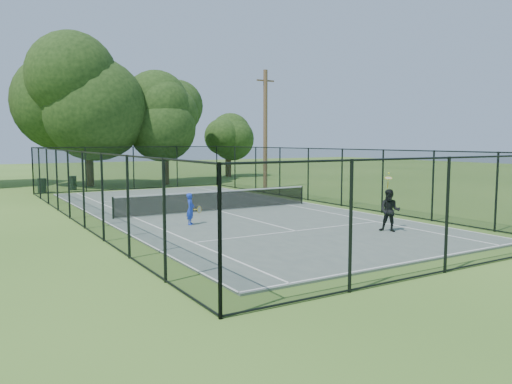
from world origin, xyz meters
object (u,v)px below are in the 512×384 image
utility_pole (265,129)px  trash_bin_right (72,183)px  tennis_net (218,200)px  player_blue (191,209)px  trash_bin_left (42,185)px  player_black (390,210)px

utility_pole → trash_bin_right: bearing=154.7°
tennis_net → player_blue: bearing=-131.9°
tennis_net → trash_bin_right: bearing=104.4°
tennis_net → utility_pole: (8.37, 9.00, 3.67)m
player_blue → tennis_net: bearing=48.1°
tennis_net → trash_bin_left: tennis_net is taller
player_blue → player_black: player_black is taller
tennis_net → utility_pole: utility_pole is taller
player_blue → utility_pole: bearing=47.3°
player_blue → player_black: 7.68m
trash_bin_right → player_blue: (1.05, -17.80, 0.20)m
player_blue → trash_bin_right: bearing=93.4°
trash_bin_left → trash_bin_right: 2.22m
player_black → player_blue: bearing=137.2°
player_blue → player_black: (5.64, -5.22, 0.15)m
tennis_net → trash_bin_right: tennis_net is taller
player_black → trash_bin_left: bearing=111.5°
trash_bin_left → player_black: (8.76, -22.24, 0.37)m
tennis_net → player_blue: (-2.74, -3.06, 0.11)m
utility_pole → player_blue: utility_pole is taller
tennis_net → trash_bin_right: 15.22m
trash_bin_right → player_black: 23.98m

